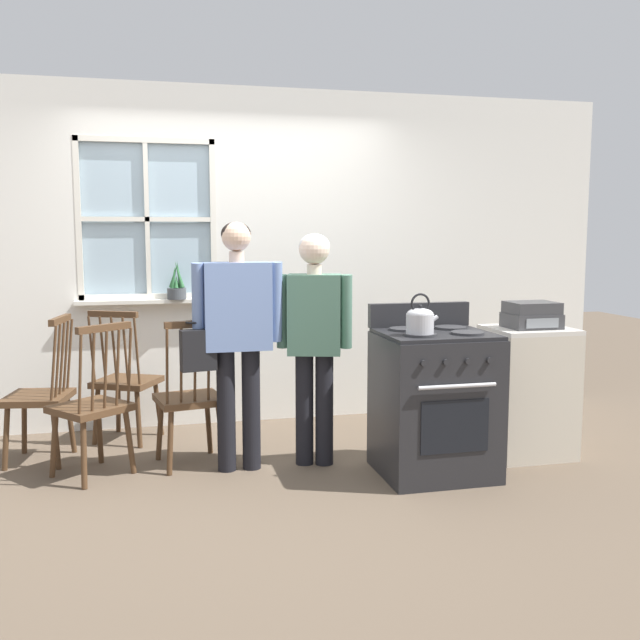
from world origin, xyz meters
TOP-DOWN VIEW (x-y plane):
  - ground_plane at (0.00, 0.00)m, footprint 16.00×16.00m
  - wall_back at (0.04, 1.40)m, footprint 6.40×0.16m
  - chair_by_window at (-0.43, 0.33)m, footprint 0.49×0.47m
  - chair_near_wall at (-0.86, 1.02)m, footprint 0.56×0.55m
  - chair_center_cluster at (-1.04, 0.25)m, footprint 0.58×0.58m
  - chair_near_stove at (-1.40, 0.65)m, footprint 0.47×0.48m
  - person_elderly_left at (-0.12, 0.17)m, footprint 0.58×0.22m
  - person_teen_center at (0.38, 0.16)m, footprint 0.51×0.30m
  - stove at (1.09, -0.20)m, footprint 0.70×0.68m
  - kettle at (0.93, -0.33)m, footprint 0.21×0.17m
  - potted_plant at (-0.46, 1.31)m, footprint 0.15×0.15m
  - handbag at (-0.38, 0.10)m, footprint 0.23×0.22m
  - side_counter at (1.88, 0.02)m, footprint 0.55×0.50m
  - stereo at (1.88, -0.00)m, footprint 0.34×0.29m

SIDE VIEW (x-z plane):
  - ground_plane at x=0.00m, z-range 0.00..0.00m
  - chair_by_window at x=-0.43m, z-range -0.05..0.95m
  - chair_near_wall at x=-0.86m, z-range -0.05..0.95m
  - chair_center_cluster at x=-1.04m, z-range -0.05..0.95m
  - chair_near_stove at x=-1.40m, z-range -0.05..0.95m
  - side_counter at x=1.88m, z-range 0.00..0.90m
  - stove at x=1.09m, z-range -0.07..1.02m
  - handbag at x=-0.38m, z-range 0.67..0.98m
  - person_teen_center at x=0.38m, z-range 0.16..1.70m
  - person_elderly_left at x=-0.12m, z-range 0.17..1.78m
  - stereo at x=1.88m, z-range 0.90..1.08m
  - kettle at x=0.93m, z-range 0.90..1.15m
  - potted_plant at x=-0.46m, z-range 0.97..1.28m
  - wall_back at x=0.04m, z-range -0.02..2.68m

